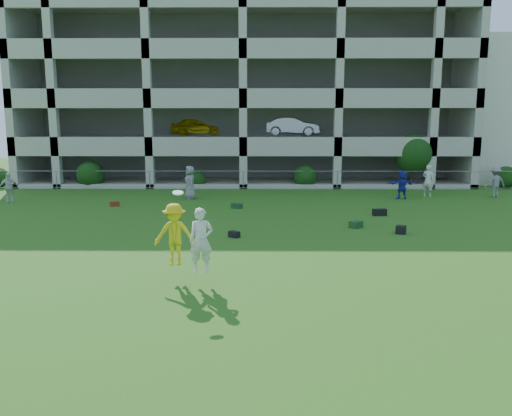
{
  "coord_description": "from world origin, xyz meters",
  "views": [
    {
      "loc": [
        1.1,
        -12.7,
        3.98
      ],
      "look_at": [
        0.95,
        3.0,
        1.4
      ],
      "focal_mm": 35.0,
      "sensor_mm": 36.0,
      "label": 1
    }
  ],
  "objects_px": {
    "bystander_b": "(9,187)",
    "frisbee_contest": "(182,236)",
    "crate_d": "(401,230)",
    "bystander_c": "(190,183)",
    "bystander_d": "(402,185)",
    "parking_garage": "(247,100)",
    "bystander_f": "(496,182)",
    "bystander_e": "(428,180)"
  },
  "relations": [
    {
      "from": "bystander_d",
      "to": "parking_garage",
      "type": "distance_m",
      "value": 16.58
    },
    {
      "from": "bystander_b",
      "to": "bystander_f",
      "type": "distance_m",
      "value": 26.7
    },
    {
      "from": "crate_d",
      "to": "frisbee_contest",
      "type": "bearing_deg",
      "value": -140.96
    },
    {
      "from": "bystander_c",
      "to": "parking_garage",
      "type": "bearing_deg",
      "value": 144.58
    },
    {
      "from": "crate_d",
      "to": "bystander_f",
      "type": "bearing_deg",
      "value": 50.75
    },
    {
      "from": "bystander_b",
      "to": "frisbee_contest",
      "type": "distance_m",
      "value": 17.67
    },
    {
      "from": "bystander_c",
      "to": "parking_garage",
      "type": "height_order",
      "value": "parking_garage"
    },
    {
      "from": "bystander_b",
      "to": "crate_d",
      "type": "height_order",
      "value": "bystander_b"
    },
    {
      "from": "bystander_c",
      "to": "bystander_b",
      "type": "bearing_deg",
      "value": -106.04
    },
    {
      "from": "bystander_f",
      "to": "frisbee_contest",
      "type": "height_order",
      "value": "frisbee_contest"
    },
    {
      "from": "bystander_d",
      "to": "parking_garage",
      "type": "bearing_deg",
      "value": -59.73
    },
    {
      "from": "bystander_b",
      "to": "frisbee_contest",
      "type": "xyz_separation_m",
      "value": [
        11.3,
        -13.59,
        0.42
      ]
    },
    {
      "from": "bystander_b",
      "to": "bystander_c",
      "type": "xyz_separation_m",
      "value": [
        9.43,
        1.23,
        0.13
      ]
    },
    {
      "from": "bystander_b",
      "to": "bystander_d",
      "type": "height_order",
      "value": "bystander_b"
    },
    {
      "from": "bystander_f",
      "to": "parking_garage",
      "type": "distance_m",
      "value": 19.59
    },
    {
      "from": "bystander_e",
      "to": "bystander_f",
      "type": "distance_m",
      "value": 3.72
    },
    {
      "from": "crate_d",
      "to": "bystander_d",
      "type": "bearing_deg",
      "value": 74.31
    },
    {
      "from": "bystander_c",
      "to": "bystander_f",
      "type": "distance_m",
      "value": 17.21
    },
    {
      "from": "bystander_f",
      "to": "crate_d",
      "type": "xyz_separation_m",
      "value": [
        -8.04,
        -9.84,
        -0.71
      ]
    },
    {
      "from": "bystander_c",
      "to": "crate_d",
      "type": "xyz_separation_m",
      "value": [
        9.14,
        -8.92,
        -0.77
      ]
    },
    {
      "from": "crate_d",
      "to": "parking_garage",
      "type": "relative_size",
      "value": 0.01
    },
    {
      "from": "bystander_b",
      "to": "bystander_d",
      "type": "distance_m",
      "value": 21.17
    },
    {
      "from": "frisbee_contest",
      "to": "parking_garage",
      "type": "distance_m",
      "value": 28.4
    },
    {
      "from": "bystander_b",
      "to": "bystander_d",
      "type": "relative_size",
      "value": 1.0
    },
    {
      "from": "bystander_c",
      "to": "bystander_e",
      "type": "xyz_separation_m",
      "value": [
        13.48,
        1.23,
        -0.01
      ]
    },
    {
      "from": "crate_d",
      "to": "frisbee_contest",
      "type": "distance_m",
      "value": 9.42
    },
    {
      "from": "bystander_b",
      "to": "parking_garage",
      "type": "distance_m",
      "value": 19.58
    },
    {
      "from": "bystander_d",
      "to": "bystander_e",
      "type": "distance_m",
      "value": 2.07
    },
    {
      "from": "frisbee_contest",
      "to": "bystander_c",
      "type": "bearing_deg",
      "value": 97.2
    },
    {
      "from": "bystander_c",
      "to": "bystander_f",
      "type": "height_order",
      "value": "bystander_c"
    },
    {
      "from": "crate_d",
      "to": "parking_garage",
      "type": "xyz_separation_m",
      "value": [
        -6.36,
        22.08,
        5.86
      ]
    },
    {
      "from": "bystander_d",
      "to": "bystander_c",
      "type": "bearing_deg",
      "value": -3.34
    },
    {
      "from": "bystander_b",
      "to": "bystander_d",
      "type": "bearing_deg",
      "value": -31.09
    },
    {
      "from": "parking_garage",
      "to": "bystander_c",
      "type": "bearing_deg",
      "value": -101.94
    },
    {
      "from": "bystander_f",
      "to": "frisbee_contest",
      "type": "relative_size",
      "value": 0.83
    },
    {
      "from": "bystander_b",
      "to": "parking_garage",
      "type": "height_order",
      "value": "parking_garage"
    },
    {
      "from": "bystander_c",
      "to": "parking_garage",
      "type": "distance_m",
      "value": 14.38
    },
    {
      "from": "bystander_d",
      "to": "frisbee_contest",
      "type": "bearing_deg",
      "value": 52.51
    },
    {
      "from": "crate_d",
      "to": "frisbee_contest",
      "type": "relative_size",
      "value": 0.17
    },
    {
      "from": "bystander_f",
      "to": "bystander_b",
      "type": "bearing_deg",
      "value": -0.26
    },
    {
      "from": "bystander_c",
      "to": "bystander_e",
      "type": "height_order",
      "value": "bystander_c"
    },
    {
      "from": "bystander_b",
      "to": "bystander_c",
      "type": "bearing_deg",
      "value": -27.49
    }
  ]
}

